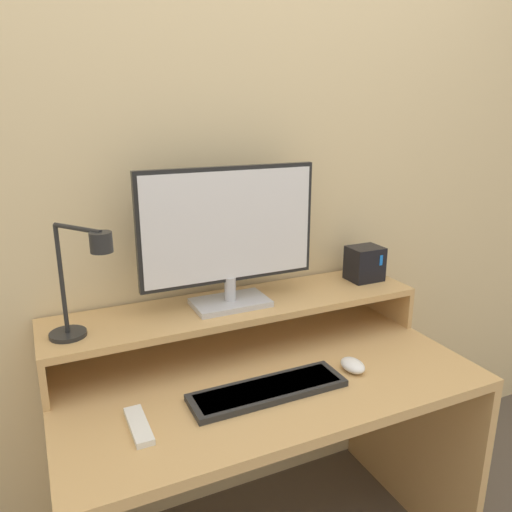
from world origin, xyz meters
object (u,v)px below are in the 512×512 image
at_px(remote_control, 139,426).
at_px(router_dock, 365,263).
at_px(desk_lamp, 82,281).
at_px(mouse, 353,365).
at_px(keyboard, 268,390).
at_px(monitor, 229,234).

bearing_deg(remote_control, router_dock, 19.86).
xyz_separation_m(router_dock, remote_control, (-0.90, -0.32, -0.20)).
xyz_separation_m(desk_lamp, mouse, (0.71, -0.21, -0.31)).
relative_size(desk_lamp, router_dock, 2.60).
bearing_deg(mouse, remote_control, -178.95).
height_order(keyboard, remote_control, keyboard).
height_order(router_dock, mouse, router_dock).
relative_size(router_dock, keyboard, 0.28).
height_order(router_dock, keyboard, router_dock).
bearing_deg(keyboard, router_dock, 30.22).
xyz_separation_m(monitor, remote_control, (-0.37, -0.30, -0.37)).
bearing_deg(desk_lamp, remote_control, -70.49).
bearing_deg(remote_control, mouse, 1.05).
bearing_deg(desk_lamp, mouse, -16.14).
xyz_separation_m(desk_lamp, remote_control, (0.08, -0.22, -0.32)).
height_order(desk_lamp, remote_control, desk_lamp).
relative_size(monitor, desk_lamp, 1.76).
bearing_deg(mouse, keyboard, -179.25).
bearing_deg(router_dock, desk_lamp, -173.78).
relative_size(desk_lamp, mouse, 3.60).
bearing_deg(router_dock, keyboard, -149.78).
distance_m(desk_lamp, router_dock, 0.99).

